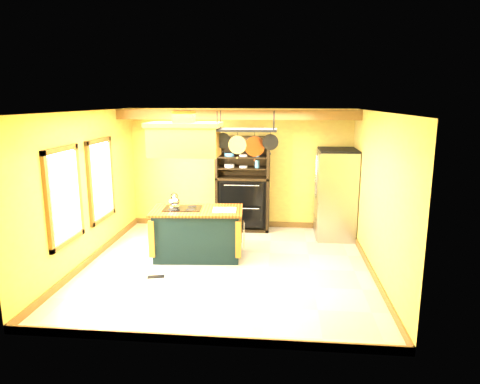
% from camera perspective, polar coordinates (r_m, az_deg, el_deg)
% --- Properties ---
extents(floor, '(5.00, 5.00, 0.00)m').
position_cam_1_polar(floor, '(7.69, -1.79, -9.86)').
color(floor, beige).
rests_on(floor, ground).
extents(ceiling, '(5.00, 5.00, 0.00)m').
position_cam_1_polar(ceiling, '(7.13, -1.94, 10.69)').
color(ceiling, white).
rests_on(ceiling, wall_back).
extents(wall_back, '(5.00, 0.02, 2.70)m').
position_cam_1_polar(wall_back, '(9.73, 0.02, 3.12)').
color(wall_back, '#D7C14E').
rests_on(wall_back, floor).
extents(wall_front, '(5.00, 0.02, 2.70)m').
position_cam_1_polar(wall_front, '(4.90, -5.62, -6.13)').
color(wall_front, '#D7C14E').
rests_on(wall_front, floor).
extents(wall_left, '(0.02, 5.00, 2.70)m').
position_cam_1_polar(wall_left, '(8.00, -19.92, 0.39)').
color(wall_left, '#D7C14E').
rests_on(wall_left, floor).
extents(wall_right, '(0.02, 5.00, 2.70)m').
position_cam_1_polar(wall_right, '(7.40, 17.71, -0.37)').
color(wall_right, '#D7C14E').
rests_on(wall_right, floor).
extents(ceiling_beam, '(5.00, 0.15, 0.20)m').
position_cam_1_polar(ceiling_beam, '(8.82, -0.48, 10.27)').
color(ceiling_beam, brown).
rests_on(ceiling_beam, ceiling).
extents(window_near, '(0.06, 1.06, 1.56)m').
position_cam_1_polar(window_near, '(7.28, -22.36, -0.52)').
color(window_near, brown).
rests_on(window_near, wall_left).
extents(window_far, '(0.06, 1.06, 1.56)m').
position_cam_1_polar(window_far, '(8.51, -18.03, 1.54)').
color(window_far, brown).
rests_on(window_far, wall_left).
extents(kitchen_island, '(1.73, 1.05, 1.11)m').
position_cam_1_polar(kitchen_island, '(8.01, -5.68, -5.43)').
color(kitchen_island, black).
rests_on(kitchen_island, floor).
extents(range_hood, '(1.30, 0.73, 0.80)m').
position_cam_1_polar(range_hood, '(7.70, -7.41, 7.19)').
color(range_hood, '#A26928').
rests_on(range_hood, ceiling).
extents(pot_rack, '(1.13, 0.53, 0.81)m').
position_cam_1_polar(pot_rack, '(7.53, 0.87, 7.60)').
color(pot_rack, black).
rests_on(pot_rack, ceiling).
extents(refrigerator, '(0.80, 0.95, 1.85)m').
position_cam_1_polar(refrigerator, '(9.26, 12.59, -0.49)').
color(refrigerator, '#95989D').
rests_on(refrigerator, floor).
extents(hutch, '(1.19, 0.54, 2.10)m').
position_cam_1_polar(hutch, '(9.60, 0.38, -0.19)').
color(hutch, black).
rests_on(hutch, floor).
extents(floor_register, '(0.30, 0.18, 0.01)m').
position_cam_1_polar(floor_register, '(7.38, -11.15, -11.02)').
color(floor_register, black).
rests_on(floor_register, floor).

